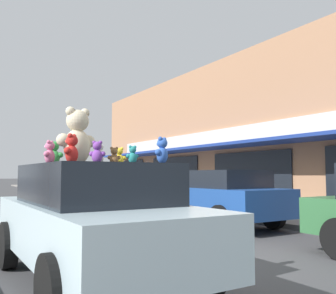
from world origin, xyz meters
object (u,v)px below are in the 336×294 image
teddy_bear_brown (114,156)px  teddy_bear_white (99,154)px  teddy_bear_red (72,149)px  teddy_bear_teal (133,155)px  teddy_bear_pink (50,153)px  teddy_bear_blue (162,151)px  teddy_bear_purple (97,152)px  teddy_bear_giant (77,137)px  teddy_bear_green (54,153)px  teddy_bear_yellow (119,157)px  parked_car_far_center (213,195)px  plush_art_car (93,219)px

teddy_bear_brown → teddy_bear_white: 0.23m
teddy_bear_red → teddy_bear_teal: size_ratio=1.62×
teddy_bear_pink → teddy_bear_brown: (0.94, 0.01, -0.03)m
teddy_bear_blue → teddy_bear_purple: (-0.77, 0.27, -0.03)m
teddy_bear_giant → teddy_bear_brown: (0.55, -0.05, -0.26)m
teddy_bear_brown → teddy_bear_green: (-0.72, 0.65, 0.05)m
teddy_bear_red → teddy_bear_yellow: size_ratio=1.30×
teddy_bear_red → parked_car_far_center: size_ratio=0.08×
teddy_bear_green → teddy_bear_white: bearing=164.0°
teddy_bear_giant → teddy_bear_teal: 1.01m
teddy_bear_pink → parked_car_far_center: teddy_bear_pink is taller
teddy_bear_giant → teddy_bear_red: bearing=53.9°
teddy_bear_giant → teddy_bear_white: (0.34, 0.03, -0.22)m
teddy_bear_pink → teddy_bear_purple: bearing=65.0°
teddy_bear_giant → teddy_bear_white: teddy_bear_giant is taller
teddy_bear_red → teddy_bear_purple: 0.40m
teddy_bear_teal → teddy_bear_brown: bearing=-93.8°
teddy_bear_pink → teddy_bear_teal: bearing=84.8°
teddy_bear_yellow → teddy_bear_blue: (-0.01, -1.35, 0.02)m
teddy_bear_teal → teddy_bear_white: teddy_bear_white is taller
teddy_bear_teal → teddy_bear_white: bearing=-79.2°
teddy_bear_purple → teddy_bear_white: bearing=-81.2°
teddy_bear_teal → teddy_bear_brown: size_ratio=0.87×
teddy_bear_teal → teddy_bear_red: bearing=-25.8°
teddy_bear_blue → teddy_bear_teal: size_ratio=1.45×
teddy_bear_white → teddy_bear_red: bearing=-26.5°
teddy_bear_red → teddy_bear_blue: bearing=102.5°
teddy_bear_giant → teddy_bear_green: size_ratio=2.12×
parked_car_far_center → teddy_bear_giant: bearing=-147.1°
teddy_bear_giant → teddy_bear_purple: bearing=78.7°
plush_art_car → teddy_bear_pink: teddy_bear_pink is taller
teddy_bear_pink → teddy_bear_yellow: bearing=143.5°
teddy_bear_white → parked_car_far_center: teddy_bear_white is taller
teddy_bear_red → teddy_bear_white: bearing=175.7°
plush_art_car → teddy_bear_yellow: 1.22m
teddy_bear_green → teddy_bear_giant: bearing=138.1°
teddy_bear_white → teddy_bear_blue: bearing=42.9°
teddy_bear_pink → teddy_bear_green: 0.70m
teddy_bear_yellow → teddy_bear_white: 0.51m
teddy_bear_green → parked_car_far_center: (5.16, 2.63, -0.90)m
teddy_bear_giant → teddy_bear_teal: (0.46, -0.85, -0.28)m
teddy_bear_pink → teddy_bear_red: size_ratio=0.84×
teddy_bear_yellow → parked_car_far_center: 5.22m
teddy_bear_teal → parked_car_far_center: 6.16m
teddy_bear_teal → teddy_bear_purple: (-0.47, 0.04, 0.02)m
teddy_bear_giant → teddy_bear_green: (-0.16, 0.61, -0.21)m
teddy_bear_teal → parked_car_far_center: bearing=-135.5°
teddy_bear_yellow → teddy_bear_teal: bearing=103.0°
teddy_bear_pink → teddy_bear_blue: (1.16, -1.02, 0.01)m
teddy_bear_brown → teddy_bear_purple: bearing=77.5°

